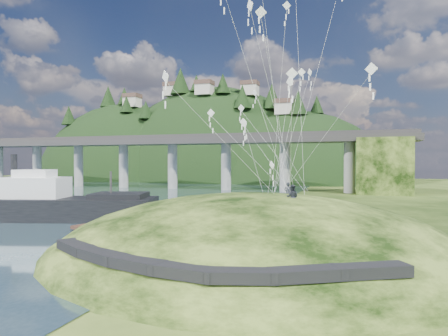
% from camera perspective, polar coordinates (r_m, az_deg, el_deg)
% --- Properties ---
extents(ground, '(320.00, 320.00, 0.00)m').
position_cam_1_polar(ground, '(34.59, -9.65, -11.81)').
color(ground, black).
rests_on(ground, ground).
extents(grass_hill, '(36.00, 32.00, 13.00)m').
position_cam_1_polar(grass_hill, '(34.00, 4.44, -14.63)').
color(grass_hill, black).
rests_on(grass_hill, ground).
extents(footpath, '(22.29, 5.84, 0.83)m').
position_cam_1_polar(footpath, '(22.43, -4.31, -13.39)').
color(footpath, black).
rests_on(footpath, ground).
extents(bridge, '(160.00, 11.00, 15.00)m').
position_cam_1_polar(bridge, '(108.46, -4.70, 2.08)').
color(bridge, '#2D2B2B').
rests_on(bridge, ground).
extents(far_ridge, '(153.00, 70.00, 94.50)m').
position_cam_1_polar(far_ridge, '(163.86, -3.10, -4.29)').
color(far_ridge, black).
rests_on(far_ridge, ground).
extents(work_barge, '(25.31, 13.10, 8.55)m').
position_cam_1_polar(work_barge, '(56.33, -22.75, -4.70)').
color(work_barge, black).
rests_on(work_barge, ground).
extents(wooden_dock, '(14.60, 6.80, 1.04)m').
position_cam_1_polar(wooden_dock, '(41.51, -14.28, -9.02)').
color(wooden_dock, '#3C2118').
rests_on(wooden_dock, ground).
extents(kite_flyers, '(1.71, 3.84, 1.95)m').
position_cam_1_polar(kite_flyers, '(32.12, 9.53, -2.23)').
color(kite_flyers, '#242730').
rests_on(kite_flyers, ground).
extents(kite_swarm, '(14.18, 18.40, 20.84)m').
position_cam_1_polar(kite_swarm, '(34.69, 6.78, 15.29)').
color(kite_swarm, white).
rests_on(kite_swarm, ground).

